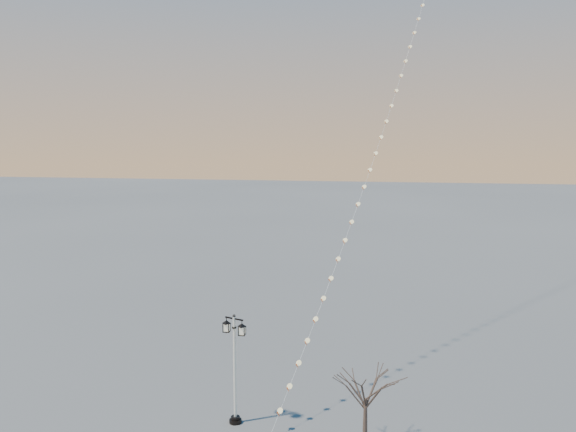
# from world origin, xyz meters

# --- Properties ---
(street_lamp) EXTENTS (1.33, 0.82, 5.49)m
(street_lamp) POSITION_xyz_m (0.02, 3.52, 3.04)
(street_lamp) COLOR black
(street_lamp) RESTS_ON ground
(bare_tree) EXTENTS (2.48, 2.48, 4.12)m
(bare_tree) POSITION_xyz_m (6.36, 2.44, 2.86)
(bare_tree) COLOR #3F3027
(bare_tree) RESTS_ON ground
(kite_train) EXTENTS (12.27, 35.58, 40.58)m
(kite_train) POSITION_xyz_m (7.85, 19.67, 20.18)
(kite_train) COLOR black
(kite_train) RESTS_ON ground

